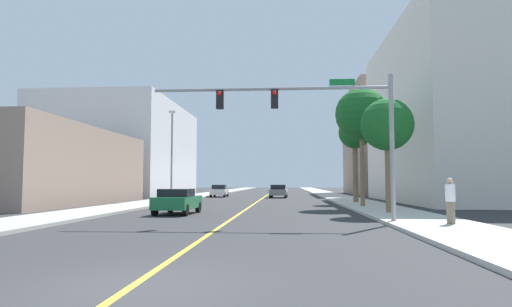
{
  "coord_description": "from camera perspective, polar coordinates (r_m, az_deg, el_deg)",
  "views": [
    {
      "loc": [
        2.65,
        -7.23,
        1.78
      ],
      "look_at": [
        0.88,
        17.67,
        3.49
      ],
      "focal_mm": 29.7,
      "sensor_mm": 36.0,
      "label": 1
    }
  ],
  "objects": [
    {
      "name": "traffic_signal_mast",
      "position": [
        18.75,
        8.02,
        5.23
      ],
      "size": [
        10.53,
        0.36,
        6.32
      ],
      "color": "gray",
      "rests_on": "sidewalk_right"
    },
    {
      "name": "car_green",
      "position": [
        24.32,
        -10.53,
        -6.29
      ],
      "size": [
        2.05,
        3.89,
        1.42
      ],
      "rotation": [
        0.0,
        0.0,
        -0.04
      ],
      "color": "#196638",
      "rests_on": "ground"
    },
    {
      "name": "car_gray",
      "position": [
        49.26,
        3.05,
        -5.09
      ],
      "size": [
        2.1,
        3.96,
        1.51
      ],
      "rotation": [
        0.0,
        0.0,
        -0.05
      ],
      "color": "slate",
      "rests_on": "ground"
    },
    {
      "name": "sidewalk_right",
      "position": [
        49.63,
        11.09,
        -5.81
      ],
      "size": [
        3.75,
        168.0,
        0.15
      ],
      "primitive_type": "cube",
      "color": "beige",
      "rests_on": "ground"
    },
    {
      "name": "palm_near",
      "position": [
        24.57,
        17.26,
        3.62
      ],
      "size": [
        2.89,
        2.89,
        6.28
      ],
      "color": "brown",
      "rests_on": "sidewalk_right"
    },
    {
      "name": "pedestrian",
      "position": [
        18.44,
        24.72,
        -5.81
      ],
      "size": [
        0.38,
        0.38,
        1.81
      ],
      "rotation": [
        0.0,
        0.0,
        0.12
      ],
      "color": "#726651",
      "rests_on": "sidewalk_right"
    },
    {
      "name": "lane_marking_center",
      "position": [
        49.33,
        0.98,
        -5.97
      ],
      "size": [
        0.16,
        144.0,
        0.01
      ],
      "primitive_type": "cube",
      "color": "yellow",
      "rests_on": "ground"
    },
    {
      "name": "street_lamp",
      "position": [
        37.67,
        -11.28,
        0.35
      ],
      "size": [
        0.56,
        0.28,
        7.92
      ],
      "color": "gray",
      "rests_on": "sidewalk_left"
    },
    {
      "name": "building_left_near",
      "position": [
        41.13,
        -31.13,
        -1.5
      ],
      "size": [
        17.18,
        20.53,
        6.21
      ],
      "primitive_type": "cube",
      "color": "gray",
      "rests_on": "ground"
    },
    {
      "name": "building_left_far",
      "position": [
        62.91,
        -17.42,
        0.41
      ],
      "size": [
        15.84,
        24.36,
        12.64
      ],
      "primitive_type": "cube",
      "color": "silver",
      "rests_on": "ground"
    },
    {
      "name": "sidewalk_left",
      "position": [
        50.55,
        -8.94,
        -5.8
      ],
      "size": [
        3.75,
        168.0,
        0.15
      ],
      "primitive_type": "cube",
      "color": "#9E9B93",
      "rests_on": "ground"
    },
    {
      "name": "building_right_near",
      "position": [
        43.75,
        26.2,
        4.63
      ],
      "size": [
        13.31,
        22.86,
        15.95
      ],
      "primitive_type": "cube",
      "color": "silver",
      "rests_on": "ground"
    },
    {
      "name": "palm_mid",
      "position": [
        30.69,
        14.01,
        5.07
      ],
      "size": [
        3.64,
        3.64,
        8.23
      ],
      "color": "brown",
      "rests_on": "sidewalk_right"
    },
    {
      "name": "ground",
      "position": [
        49.33,
        0.98,
        -5.98
      ],
      "size": [
        192.0,
        192.0,
        0.0
      ],
      "primitive_type": "plane",
      "color": "#2D2D30"
    },
    {
      "name": "car_white",
      "position": [
        52.24,
        -4.96,
        -5.02
      ],
      "size": [
        1.94,
        4.23,
        1.49
      ],
      "rotation": [
        0.0,
        0.0,
        3.17
      ],
      "color": "white",
      "rests_on": "ground"
    },
    {
      "name": "palm_far",
      "position": [
        36.7,
        13.16,
        2.54
      ],
      "size": [
        2.72,
        2.72,
        7.21
      ],
      "color": "brown",
      "rests_on": "sidewalk_right"
    },
    {
      "name": "building_right_far",
      "position": [
        66.76,
        17.74,
        1.61
      ],
      "size": [
        11.99,
        18.09,
        15.97
      ],
      "primitive_type": "cube",
      "color": "gray",
      "rests_on": "ground"
    }
  ]
}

